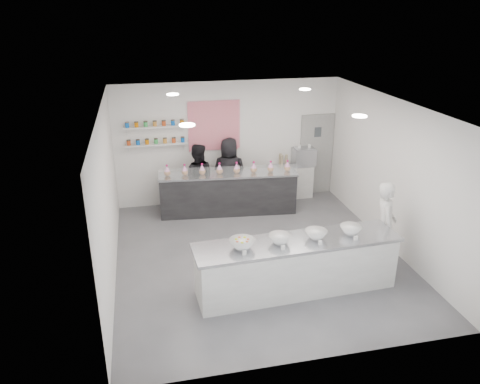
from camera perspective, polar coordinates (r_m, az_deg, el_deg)
name	(u,v)px	position (r m, az deg, el deg)	size (l,w,h in m)	color
floor	(258,256)	(9.41, 2.20, -7.80)	(6.00, 6.00, 0.00)	#515156
ceiling	(260,106)	(8.33, 2.50, 10.40)	(6.00, 6.00, 0.00)	white
back_wall	(228,143)	(11.53, -1.43, 6.03)	(5.50, 5.50, 0.00)	white
left_wall	(108,198)	(8.53, -15.84, -0.72)	(6.00, 6.00, 0.00)	white
right_wall	(393,175)	(9.79, 18.13, 1.96)	(6.00, 6.00, 0.00)	white
back_door	(316,155)	(12.26, 9.26, 4.53)	(0.88, 0.04, 2.10)	gray
pattern_panel	(214,126)	(11.34, -3.18, 8.07)	(1.25, 0.03, 1.20)	#EB0837
jar_shelf_lower	(156,144)	(11.22, -10.18, 5.77)	(1.45, 0.22, 0.04)	silver
jar_shelf_upper	(155,127)	(11.12, -10.32, 7.84)	(1.45, 0.22, 0.04)	silver
preserve_jars	(155,133)	(11.13, -10.27, 7.12)	(1.45, 0.10, 0.56)	#C34518
downlight_0	(187,125)	(7.13, -6.47, 8.12)	(0.24, 0.24, 0.02)	white
downlight_1	(360,116)	(7.91, 14.37, 8.96)	(0.24, 0.24, 0.02)	white
downlight_2	(173,94)	(9.66, -8.22, 11.69)	(0.24, 0.24, 0.02)	white
downlight_3	(305,89)	(10.25, 7.93, 12.30)	(0.24, 0.24, 0.02)	white
prep_counter	(297,266)	(8.20, 6.92, -8.92)	(3.55, 0.81, 0.97)	beige
back_bar	(228,193)	(11.06, -1.43, -0.17)	(3.23, 0.59, 1.00)	black
sneeze_guard	(229,172)	(10.57, -1.32, 2.45)	(3.18, 0.01, 0.27)	white
espresso_ledge	(290,181)	(12.05, 6.08, 1.28)	(1.17, 0.37, 0.87)	beige
espresso_machine	(304,157)	(11.95, 7.79, 4.31)	(0.55, 0.38, 0.42)	#93969E
cup_stacks	(283,160)	(11.79, 5.30, 3.89)	(0.24, 0.24, 0.31)	tan
prep_bowls	(298,237)	(7.92, 7.10, -5.45)	(2.33, 0.48, 0.15)	white
label_cards	(307,254)	(7.52, 8.18, -7.48)	(2.01, 0.04, 0.07)	white
cookie_bags	(228,168)	(10.83, -1.46, 2.94)	(2.95, 0.15, 0.27)	#FF94E1
woman_prep	(385,225)	(9.13, 17.23, -3.86)	(0.62, 0.40, 1.69)	silver
staff_left	(198,178)	(11.13, -5.19, 1.73)	(0.81, 0.63, 1.67)	black
staff_right	(229,173)	(11.34, -1.31, 2.38)	(0.84, 0.55, 1.73)	black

